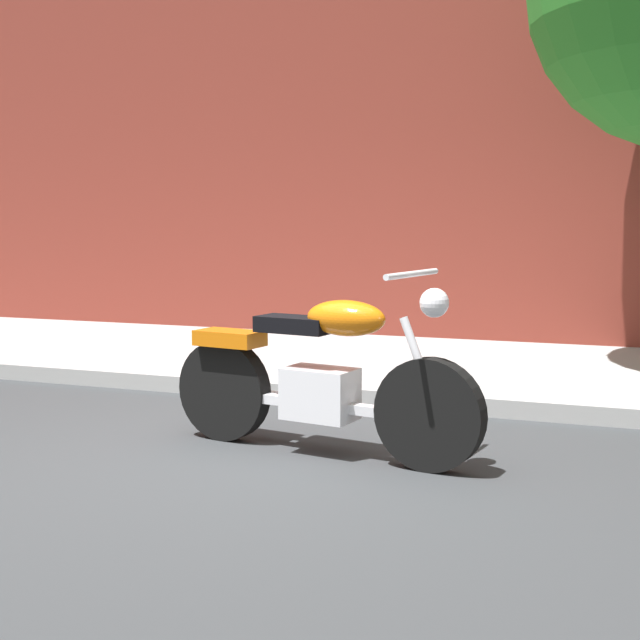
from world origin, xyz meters
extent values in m
plane|color=#303335|center=(0.00, 0.00, 0.00)|extent=(60.00, 60.00, 0.00)
cube|color=#9B9B9B|center=(0.00, 3.29, 0.07)|extent=(23.69, 3.19, 0.14)
cylinder|color=black|center=(1.16, 0.20, 0.33)|extent=(0.68, 0.23, 0.67)
cylinder|color=black|center=(-0.28, 0.44, 0.33)|extent=(0.68, 0.23, 0.67)
cube|color=silver|center=(0.44, 0.32, 0.38)|extent=(0.48, 0.35, 0.32)
cube|color=silver|center=(0.44, 0.32, 0.31)|extent=(1.32, 0.29, 0.06)
ellipsoid|color=#D1660C|center=(0.62, 0.29, 0.87)|extent=(0.56, 0.34, 0.22)
cube|color=black|center=(0.26, 0.35, 0.81)|extent=(0.51, 0.31, 0.10)
cube|color=#D1660C|center=(-0.23, 0.43, 0.69)|extent=(0.47, 0.31, 0.10)
cylinder|color=silver|center=(1.11, 0.21, 0.61)|extent=(0.28, 0.09, 0.58)
cylinder|color=silver|center=(1.05, 0.22, 1.15)|extent=(0.15, 0.70, 0.04)
sphere|color=silver|center=(1.18, 0.20, 0.99)|extent=(0.17, 0.17, 0.17)
cylinder|color=silver|center=(0.22, 0.52, 0.28)|extent=(0.80, 0.22, 0.09)
camera|label=1|loc=(2.31, -4.67, 1.45)|focal=49.00mm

